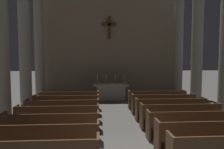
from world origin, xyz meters
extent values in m
cube|color=brown|center=(-2.25, 1.06, 0.42)|extent=(2.84, 0.40, 0.05)
cube|color=brown|center=(-2.25, 0.84, 0.70)|extent=(2.84, 0.05, 0.50)
cube|color=brown|center=(-2.25, 1.24, 0.20)|extent=(2.84, 0.04, 0.40)
cube|color=brown|center=(-0.80, 1.04, 0.47)|extent=(0.06, 0.50, 0.95)
cube|color=brown|center=(-2.25, 2.12, 0.42)|extent=(2.84, 0.40, 0.05)
cube|color=brown|center=(-2.25, 1.90, 0.70)|extent=(2.84, 0.05, 0.50)
cube|color=brown|center=(-2.25, 2.30, 0.20)|extent=(2.84, 0.04, 0.40)
cube|color=brown|center=(-0.80, 2.10, 0.47)|extent=(0.06, 0.50, 0.95)
cube|color=brown|center=(-3.70, 2.10, 0.47)|extent=(0.06, 0.50, 0.95)
cube|color=brown|center=(-2.25, 3.18, 0.42)|extent=(2.84, 0.40, 0.05)
cube|color=brown|center=(-2.25, 2.96, 0.70)|extent=(2.84, 0.05, 0.50)
cube|color=brown|center=(-2.25, 3.36, 0.20)|extent=(2.84, 0.04, 0.40)
cube|color=brown|center=(-0.80, 3.16, 0.47)|extent=(0.06, 0.50, 0.95)
cube|color=brown|center=(-3.70, 3.16, 0.47)|extent=(0.06, 0.50, 0.95)
cube|color=brown|center=(-2.25, 4.25, 0.42)|extent=(2.84, 0.40, 0.05)
cube|color=brown|center=(-2.25, 4.02, 0.70)|extent=(2.84, 0.05, 0.50)
cube|color=brown|center=(-2.25, 4.43, 0.20)|extent=(2.84, 0.04, 0.40)
cube|color=brown|center=(-0.80, 4.23, 0.47)|extent=(0.06, 0.50, 0.95)
cube|color=brown|center=(-3.70, 4.23, 0.47)|extent=(0.06, 0.50, 0.95)
cube|color=brown|center=(-2.25, 5.31, 0.42)|extent=(2.84, 0.40, 0.05)
cube|color=brown|center=(-2.25, 5.08, 0.70)|extent=(2.84, 0.05, 0.50)
cube|color=brown|center=(-2.25, 5.49, 0.20)|extent=(2.84, 0.04, 0.40)
cube|color=brown|center=(-0.80, 5.29, 0.47)|extent=(0.06, 0.50, 0.95)
cube|color=brown|center=(-3.70, 5.29, 0.47)|extent=(0.06, 0.50, 0.95)
cube|color=brown|center=(-2.25, 6.37, 0.42)|extent=(2.84, 0.40, 0.05)
cube|color=brown|center=(-2.25, 6.14, 0.70)|extent=(2.84, 0.05, 0.50)
cube|color=brown|center=(-2.25, 6.55, 0.20)|extent=(2.84, 0.04, 0.40)
cube|color=brown|center=(-0.80, 6.35, 0.47)|extent=(0.06, 0.50, 0.95)
cube|color=brown|center=(-3.70, 6.35, 0.47)|extent=(0.06, 0.50, 0.95)
cube|color=brown|center=(2.25, 1.06, 0.42)|extent=(2.84, 0.40, 0.05)
cube|color=brown|center=(2.25, 0.84, 0.70)|extent=(2.84, 0.05, 0.50)
cube|color=brown|center=(2.25, 1.24, 0.20)|extent=(2.84, 0.04, 0.40)
cube|color=brown|center=(0.80, 1.04, 0.47)|extent=(0.06, 0.50, 0.95)
cube|color=brown|center=(2.25, 2.12, 0.42)|extent=(2.84, 0.40, 0.05)
cube|color=brown|center=(2.25, 1.90, 0.70)|extent=(2.84, 0.05, 0.50)
cube|color=brown|center=(2.25, 2.30, 0.20)|extent=(2.84, 0.04, 0.40)
cube|color=brown|center=(0.80, 2.10, 0.47)|extent=(0.06, 0.50, 0.95)
cube|color=brown|center=(2.25, 3.18, 0.42)|extent=(2.84, 0.40, 0.05)
cube|color=brown|center=(2.25, 2.96, 0.70)|extent=(2.84, 0.05, 0.50)
cube|color=brown|center=(2.25, 3.36, 0.20)|extent=(2.84, 0.04, 0.40)
cube|color=brown|center=(0.80, 3.16, 0.47)|extent=(0.06, 0.50, 0.95)
cube|color=brown|center=(3.70, 3.16, 0.47)|extent=(0.06, 0.50, 0.95)
cube|color=brown|center=(2.25, 4.25, 0.42)|extent=(2.84, 0.40, 0.05)
cube|color=brown|center=(2.25, 4.02, 0.70)|extent=(2.84, 0.05, 0.50)
cube|color=brown|center=(2.25, 4.43, 0.20)|extent=(2.84, 0.04, 0.40)
cube|color=brown|center=(0.80, 4.23, 0.47)|extent=(0.06, 0.50, 0.95)
cube|color=brown|center=(3.70, 4.23, 0.47)|extent=(0.06, 0.50, 0.95)
cube|color=brown|center=(2.25, 5.31, 0.42)|extent=(2.84, 0.40, 0.05)
cube|color=brown|center=(2.25, 5.08, 0.70)|extent=(2.84, 0.05, 0.50)
cube|color=brown|center=(2.25, 5.49, 0.20)|extent=(2.84, 0.04, 0.40)
cube|color=brown|center=(0.80, 5.29, 0.47)|extent=(0.06, 0.50, 0.95)
cube|color=brown|center=(3.70, 5.29, 0.47)|extent=(0.06, 0.50, 0.95)
cube|color=brown|center=(2.25, 6.37, 0.42)|extent=(2.84, 0.40, 0.05)
cube|color=brown|center=(2.25, 6.14, 0.70)|extent=(2.84, 0.05, 0.50)
cube|color=brown|center=(2.25, 6.55, 0.20)|extent=(2.84, 0.04, 0.40)
cube|color=brown|center=(0.80, 6.35, 0.47)|extent=(0.06, 0.50, 0.95)
cube|color=brown|center=(3.70, 6.35, 0.47)|extent=(0.06, 0.50, 0.95)
cube|color=#9E998E|center=(-4.55, 4.10, 0.10)|extent=(0.83, 0.83, 0.20)
cylinder|color=#9E998E|center=(-4.55, 4.10, 3.71)|extent=(0.60, 0.60, 7.41)
cube|color=#9E998E|center=(4.55, 4.10, 0.10)|extent=(0.83, 0.83, 0.20)
cube|color=#9E998E|center=(-4.55, 6.83, 0.10)|extent=(0.83, 0.83, 0.20)
cylinder|color=#9E998E|center=(-4.55, 6.83, 3.71)|extent=(0.60, 0.60, 7.41)
cube|color=#9E998E|center=(4.55, 6.83, 0.10)|extent=(0.83, 0.83, 0.20)
cylinder|color=#9E998E|center=(4.55, 6.83, 3.71)|extent=(0.60, 0.60, 7.41)
cube|color=#9E998E|center=(-4.55, 9.57, 0.10)|extent=(0.83, 0.83, 0.20)
cylinder|color=#9E998E|center=(-4.55, 9.57, 3.71)|extent=(0.60, 0.60, 7.41)
cube|color=#9E998E|center=(4.55, 9.57, 0.10)|extent=(0.83, 0.83, 0.20)
cylinder|color=#9E998E|center=(4.55, 9.57, 3.71)|extent=(0.60, 0.60, 7.41)
cube|color=#A8A399|center=(0.00, 8.92, 0.44)|extent=(1.76, 0.72, 0.88)
cube|color=#A8A399|center=(0.00, 8.92, 0.94)|extent=(2.20, 0.90, 0.12)
cube|color=silver|center=(0.00, 8.92, 1.00)|extent=(2.09, 0.86, 0.01)
cylinder|color=#B79338|center=(-0.85, 8.92, 1.02)|extent=(0.16, 0.16, 0.02)
cylinder|color=#B79338|center=(-0.85, 8.92, 1.18)|extent=(0.07, 0.07, 0.34)
cylinder|color=silver|center=(-0.85, 8.92, 1.49)|extent=(0.04, 0.04, 0.28)
cylinder|color=#B79338|center=(-0.30, 8.92, 1.02)|extent=(0.16, 0.16, 0.02)
cylinder|color=#B79338|center=(-0.30, 8.92, 1.18)|extent=(0.07, 0.07, 0.34)
cylinder|color=silver|center=(-0.30, 8.92, 1.49)|extent=(0.04, 0.04, 0.28)
cylinder|color=#B79338|center=(0.30, 8.92, 1.02)|extent=(0.16, 0.16, 0.02)
cylinder|color=#B79338|center=(0.30, 8.92, 1.18)|extent=(0.07, 0.07, 0.34)
cylinder|color=silver|center=(0.30, 8.92, 1.49)|extent=(0.04, 0.04, 0.28)
cylinder|color=#B79338|center=(0.85, 8.92, 1.02)|extent=(0.16, 0.16, 0.02)
cylinder|color=#B79338|center=(0.85, 8.92, 1.18)|extent=(0.07, 0.07, 0.34)
cylinder|color=silver|center=(0.85, 8.92, 1.49)|extent=(0.04, 0.04, 0.28)
cube|color=gray|center=(0.00, 10.93, 4.31)|extent=(10.06, 0.25, 8.61)
cube|color=brown|center=(0.00, 10.71, 4.74)|extent=(0.19, 0.19, 1.56)
cube|color=brown|center=(0.00, 10.71, 4.97)|extent=(1.00, 0.19, 0.19)
camera|label=1|loc=(-0.79, -4.58, 2.62)|focal=34.61mm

